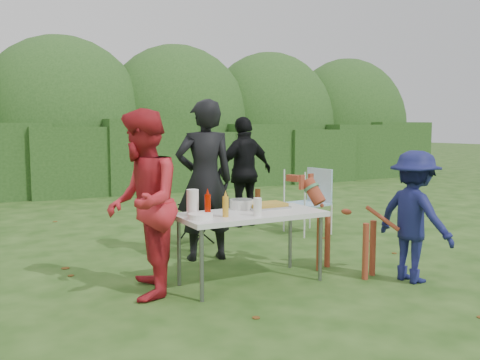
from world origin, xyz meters
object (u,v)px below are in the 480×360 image
ketchup_bottle (208,206)px  child (414,216)px  mustard_bottle (226,207)px  beer_bottle (258,201)px  camping_chair (195,213)px  person_red_jacket (142,204)px  folding_table (251,218)px  person_cook (205,180)px  paper_towel_roll (193,203)px  lawn_chair (308,201)px  person_black_puffy (245,172)px  dog (346,226)px

ketchup_bottle → child: bearing=-19.5°
mustard_bottle → beer_bottle: bearing=12.0°
camping_chair → person_red_jacket: bearing=24.7°
folding_table → ketchup_bottle: (-0.50, -0.03, 0.16)m
mustard_bottle → person_cook: bearing=74.7°
ketchup_bottle → paper_towel_roll: bearing=127.3°
person_cook → lawn_chair: bearing=-150.7°
person_black_puffy → lawn_chair: person_black_puffy is taller
dog → beer_bottle: bearing=56.8°
camping_chair → ketchup_bottle: 2.09m
child → beer_bottle: (-1.46, 0.73, 0.18)m
paper_towel_roll → lawn_chair: bearing=32.4°
child → camping_chair: 2.97m
lawn_chair → dog: bearing=58.0°
person_red_jacket → person_black_puffy: 3.60m
camping_chair → ketchup_bottle: ketchup_bottle is taller
person_black_puffy → child: (0.10, -3.46, -0.20)m
person_cook → child: bearing=141.3°
folding_table → ketchup_bottle: bearing=-176.7°
person_black_puffy → paper_towel_roll: bearing=43.8°
lawn_chair → person_black_puffy: bearing=-67.1°
beer_bottle → person_cook: bearing=94.4°
folding_table → person_red_jacket: size_ratio=0.84×
paper_towel_roll → camping_chair: bearing=65.8°
person_red_jacket → mustard_bottle: size_ratio=8.92×
folding_table → person_black_puffy: person_black_puffy is taller
ketchup_bottle → dog: bearing=-5.6°
folding_table → person_black_puffy: bearing=62.1°
person_red_jacket → person_black_puffy: person_red_jacket is taller
dog → ketchup_bottle: bearing=60.3°
lawn_chair → beer_bottle: (-1.92, -1.77, 0.37)m
beer_bottle → person_black_puffy: bearing=63.4°
person_black_puffy → camping_chair: 1.54m
person_red_jacket → lawn_chair: person_red_jacket is taller
child → person_black_puffy: bearing=-3.3°
mustard_bottle → beer_bottle: size_ratio=0.83×
person_black_puffy → folding_table: bearing=53.9°
mustard_bottle → person_red_jacket: bearing=161.4°
lawn_chair → mustard_bottle: bearing=31.2°
folding_table → mustard_bottle: bearing=-162.6°
folding_table → child: child is taller
child → ketchup_bottle: (-2.03, 0.72, 0.17)m
dog → ketchup_bottle: 1.64m
lawn_chair → mustard_bottle: 3.00m
person_red_jacket → ketchup_bottle: 0.62m
person_black_puffy → lawn_chair: (0.56, -0.96, -0.39)m
person_red_jacket → ketchup_bottle: person_red_jacket is taller
dog → paper_towel_roll: (-1.70, 0.29, 0.35)m
ketchup_bottle → camping_chair: bearing=69.9°
beer_bottle → mustard_bottle: bearing=-168.0°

